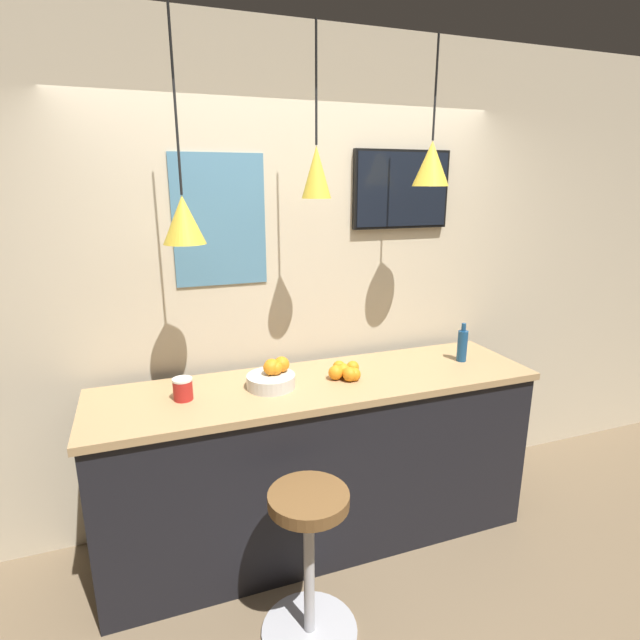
{
  "coord_description": "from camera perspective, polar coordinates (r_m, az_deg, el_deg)",
  "views": [
    {
      "loc": [
        -0.88,
        -1.76,
        2.06
      ],
      "look_at": [
        0.0,
        0.65,
        1.35
      ],
      "focal_mm": 28.0,
      "sensor_mm": 36.0,
      "label": 1
    }
  ],
  "objects": [
    {
      "name": "juice_bottle",
      "position": [
        3.16,
        15.95,
        -2.77
      ],
      "size": [
        0.06,
        0.06,
        0.24
      ],
      "color": "navy",
      "rests_on": "service_counter"
    },
    {
      "name": "wall_poster",
      "position": [
        2.85,
        -11.4,
        11.06
      ],
      "size": [
        0.51,
        0.01,
        0.72
      ],
      "color": "teal"
    },
    {
      "name": "bar_stool",
      "position": [
        2.47,
        -1.27,
        -24.56
      ],
      "size": [
        0.45,
        0.45,
        0.76
      ],
      "color": "#B7B7BC",
      "rests_on": "ground_plane"
    },
    {
      "name": "fruit_bowl",
      "position": [
        2.69,
        -5.48,
        -6.45
      ],
      "size": [
        0.26,
        0.26,
        0.16
      ],
      "color": "beige",
      "rests_on": "service_counter"
    },
    {
      "name": "spread_jar",
      "position": [
        2.62,
        -15.4,
        -7.61
      ],
      "size": [
        0.1,
        0.1,
        0.11
      ],
      "color": "red",
      "rests_on": "service_counter"
    },
    {
      "name": "back_wall",
      "position": [
        3.04,
        -2.82,
        3.81
      ],
      "size": [
        8.0,
        0.06,
        2.9
      ],
      "color": "beige",
      "rests_on": "ground_plane"
    },
    {
      "name": "pendant_lamp_middle",
      "position": [
        2.61,
        -0.42,
        16.63
      ],
      "size": [
        0.15,
        0.15,
        0.82
      ],
      "color": "black"
    },
    {
      "name": "pendant_lamp_right",
      "position": [
        2.9,
        12.62,
        17.09
      ],
      "size": [
        0.2,
        0.2,
        0.76
      ],
      "color": "black"
    },
    {
      "name": "service_counter",
      "position": [
        3.0,
        0.0,
        -15.86
      ],
      "size": [
        2.46,
        0.65,
        1.0
      ],
      "color": "black",
      "rests_on": "ground_plane"
    },
    {
      "name": "mounted_tv",
      "position": [
        3.19,
        9.32,
        14.5
      ],
      "size": [
        0.64,
        0.04,
        0.47
      ],
      "color": "black"
    },
    {
      "name": "orange_pile",
      "position": [
        2.81,
        2.94,
        -5.87
      ],
      "size": [
        0.21,
        0.21,
        0.08
      ],
      "color": "orange",
      "rests_on": "service_counter"
    },
    {
      "name": "pendant_lamp_left",
      "position": [
        2.47,
        -15.35,
        11.11
      ],
      "size": [
        0.2,
        0.2,
        1.02
      ],
      "color": "black"
    },
    {
      "name": "ground_plane",
      "position": [
        2.85,
        5.22,
        -31.02
      ],
      "size": [
        14.0,
        14.0,
        0.0
      ],
      "primitive_type": "plane",
      "color": "#756047"
    }
  ]
}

